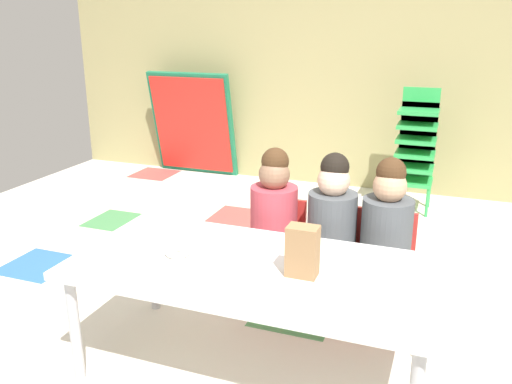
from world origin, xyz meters
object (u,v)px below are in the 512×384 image
at_px(seated_child_near_camera, 274,213).
at_px(craft_table, 255,273).
at_px(paper_bag_brown, 302,251).
at_px(paper_plate_near_edge, 178,256).
at_px(kid_chair_green_stack, 416,144).
at_px(seated_child_middle_seat, 332,221).
at_px(folded_activity_table, 193,124).
at_px(paper_plate_center_table, 236,265).
at_px(seated_child_far_right, 387,228).
at_px(donut_powdered_on_plate, 178,252).

bearing_deg(seated_child_near_camera, craft_table, -78.98).
xyz_separation_m(seated_child_near_camera, paper_bag_brown, (0.35, -0.66, 0.10)).
distance_m(paper_bag_brown, paper_plate_near_edge, 0.59).
xyz_separation_m(seated_child_near_camera, kid_chair_green_stack, (0.59, 1.99, 0.02)).
distance_m(seated_child_middle_seat, folded_activity_table, 3.08).
height_order(seated_child_middle_seat, paper_plate_near_edge, seated_child_middle_seat).
bearing_deg(seated_child_middle_seat, paper_plate_center_table, -112.19).
bearing_deg(paper_plate_center_table, seated_child_far_right, 50.24).
relative_size(seated_child_middle_seat, donut_powdered_on_plate, 7.88).
bearing_deg(craft_table, paper_plate_near_edge, -172.17).
bearing_deg(folded_activity_table, paper_plate_center_table, -59.81).
height_order(craft_table, paper_plate_center_table, paper_plate_center_table).
bearing_deg(paper_plate_center_table, donut_powdered_on_plate, -179.24).
bearing_deg(kid_chair_green_stack, donut_powdered_on_plate, -107.19).
relative_size(seated_child_near_camera, seated_child_middle_seat, 1.00).
bearing_deg(craft_table, paper_plate_center_table, -147.38).
distance_m(seated_child_far_right, paper_bag_brown, 0.72).
bearing_deg(seated_child_middle_seat, paper_bag_brown, -88.25).
bearing_deg(folded_activity_table, kid_chair_green_stack, -8.19).
xyz_separation_m(seated_child_near_camera, donut_powdered_on_plate, (-0.23, -0.68, 0.01)).
relative_size(seated_child_near_camera, donut_powdered_on_plate, 7.88).
height_order(kid_chair_green_stack, folded_activity_table, folded_activity_table).
distance_m(seated_child_middle_seat, kid_chair_green_stack, 2.01).
height_order(folded_activity_table, paper_plate_near_edge, folded_activity_table).
height_order(paper_bag_brown, paper_plate_near_edge, paper_bag_brown).
height_order(kid_chair_green_stack, paper_plate_center_table, kid_chair_green_stack).
height_order(seated_child_far_right, paper_plate_near_edge, seated_child_far_right).
bearing_deg(paper_plate_center_table, craft_table, 32.62).
bearing_deg(craft_table, seated_child_near_camera, 101.02).
bearing_deg(craft_table, folded_activity_table, 121.58).
bearing_deg(donut_powdered_on_plate, seated_child_near_camera, 70.85).
bearing_deg(paper_plate_near_edge, craft_table, 7.83).
distance_m(seated_child_far_right, paper_plate_near_edge, 1.08).
bearing_deg(folded_activity_table, seated_child_middle_seat, -49.03).
height_order(folded_activity_table, paper_plate_center_table, folded_activity_table).
distance_m(seated_child_middle_seat, paper_plate_center_table, 0.73).
bearing_deg(seated_child_far_right, donut_powdered_on_plate, -141.35).
distance_m(seated_child_near_camera, paper_plate_center_table, 0.67).
xyz_separation_m(folded_activity_table, paper_plate_center_table, (1.74, -3.00, 0.01)).
distance_m(craft_table, paper_plate_center_table, 0.10).
bearing_deg(folded_activity_table, craft_table, -58.42).
bearing_deg(seated_child_middle_seat, seated_child_far_right, 0.00).
height_order(seated_child_near_camera, paper_plate_center_table, seated_child_near_camera).
distance_m(seated_child_near_camera, paper_bag_brown, 0.75).
distance_m(seated_child_near_camera, seated_child_far_right, 0.61).
bearing_deg(paper_bag_brown, kid_chair_green_stack, 84.72).
xyz_separation_m(seated_child_middle_seat, paper_plate_near_edge, (-0.56, -0.68, -0.01)).
bearing_deg(folded_activity_table, paper_bag_brown, -55.65).
bearing_deg(craft_table, paper_bag_brown, -7.76).
bearing_deg(seated_child_near_camera, seated_child_far_right, 0.00).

